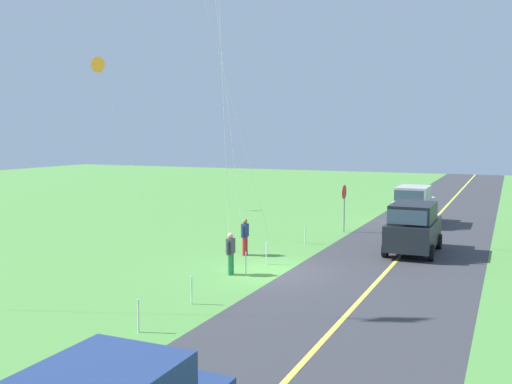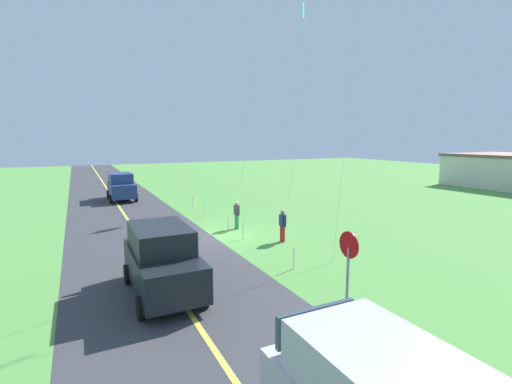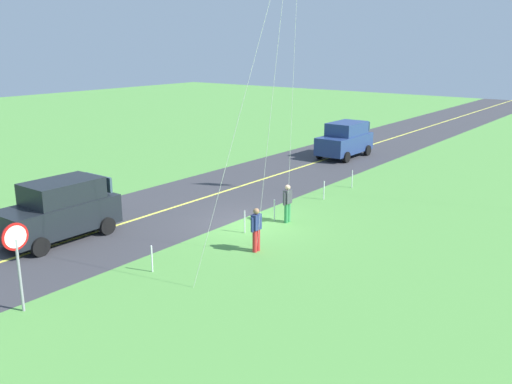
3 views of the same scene
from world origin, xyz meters
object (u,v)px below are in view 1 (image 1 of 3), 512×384
stop_sign (344,199)px  person_adult_near (245,236)px  car_parked_east_near (414,205)px  person_adult_companion (231,252)px  kite_pink_drift (99,65)px  car_suv_foreground (413,227)px

stop_sign → person_adult_near: (-7.53, 2.36, -0.94)m
car_parked_east_near → stop_sign: 5.35m
car_parked_east_near → person_adult_companion: 15.95m
stop_sign → person_adult_companion: 11.07m
stop_sign → person_adult_near: bearing=162.6°
stop_sign → kite_pink_drift: kite_pink_drift is taller
car_parked_east_near → person_adult_companion: size_ratio=2.75×
car_parked_east_near → stop_sign: bearing=145.8°
car_suv_foreground → kite_pink_drift: size_ratio=0.42×
car_suv_foreground → stop_sign: bearing=46.0°
car_suv_foreground → person_adult_near: bearing=117.2°
person_adult_near → kite_pink_drift: kite_pink_drift is taller
stop_sign → person_adult_near: 7.95m
person_adult_near → kite_pink_drift: bearing=149.3°
car_suv_foreground → person_adult_companion: car_suv_foreground is taller
kite_pink_drift → car_suv_foreground: bearing=-106.9°
car_parked_east_near → car_suv_foreground: bearing=-171.4°
car_parked_east_near → kite_pink_drift: (-1.65, 21.30, 8.85)m
person_adult_companion → kite_pink_drift: bearing=-9.6°
car_suv_foreground → kite_pink_drift: (6.87, 22.59, 8.85)m
car_parked_east_near → person_adult_near: bearing=155.9°
car_suv_foreground → car_parked_east_near: 8.62m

